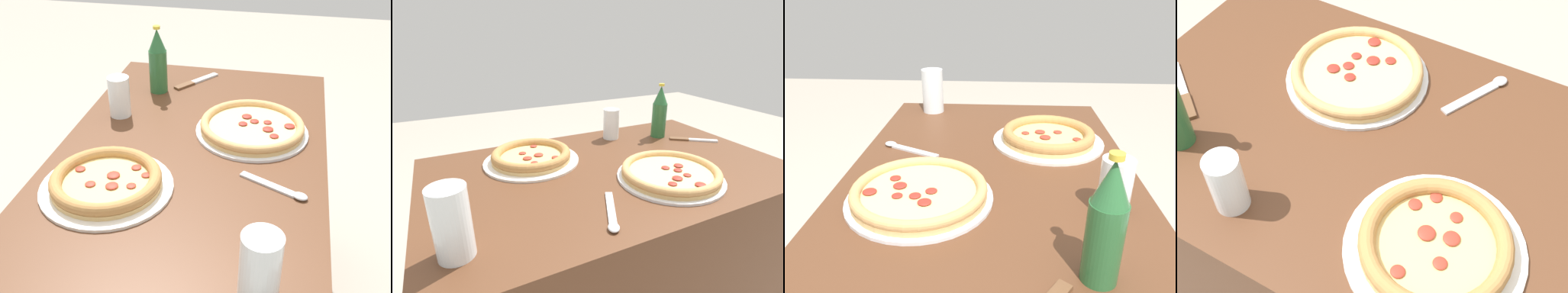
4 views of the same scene
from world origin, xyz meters
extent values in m
cube|color=#56331E|center=(0.00, 0.00, 0.38)|extent=(1.19, 0.74, 0.76)
cylinder|color=silver|center=(-0.13, 0.16, 0.76)|extent=(0.33, 0.33, 0.01)
cylinder|color=tan|center=(-0.13, 0.16, 0.77)|extent=(0.30, 0.30, 0.01)
cylinder|color=#EACC7F|center=(-0.13, 0.16, 0.78)|extent=(0.27, 0.27, 0.00)
torus|color=tan|center=(-0.13, 0.16, 0.78)|extent=(0.31, 0.31, 0.02)
ellipsoid|color=maroon|center=(-0.15, 0.26, 0.78)|extent=(0.03, 0.03, 0.01)
ellipsoid|color=maroon|center=(-0.16, 0.20, 0.78)|extent=(0.02, 0.02, 0.01)
ellipsoid|color=maroon|center=(-0.13, 0.13, 0.78)|extent=(0.03, 0.03, 0.01)
ellipsoid|color=maroon|center=(-0.16, 0.16, 0.78)|extent=(0.03, 0.03, 0.01)
ellipsoid|color=maroon|center=(-0.11, 0.20, 0.78)|extent=(0.03, 0.03, 0.01)
ellipsoid|color=maroon|center=(-0.08, 0.22, 0.78)|extent=(0.03, 0.03, 0.01)
ellipsoid|color=maroon|center=(-0.18, 0.13, 0.78)|extent=(0.03, 0.03, 0.01)
cylinder|color=silver|center=(0.22, -0.17, 0.76)|extent=(0.33, 0.33, 0.01)
cylinder|color=tan|center=(0.22, -0.17, 0.77)|extent=(0.27, 0.27, 0.01)
cylinder|color=#E5C170|center=(0.22, -0.17, 0.78)|extent=(0.24, 0.24, 0.00)
torus|color=#AD7A42|center=(0.22, -0.17, 0.79)|extent=(0.28, 0.28, 0.03)
ellipsoid|color=#A83323|center=(0.18, -0.08, 0.78)|extent=(0.02, 0.02, 0.01)
ellipsoid|color=#A83323|center=(0.20, -0.15, 0.78)|extent=(0.03, 0.03, 0.01)
ellipsoid|color=#A83323|center=(0.23, -0.10, 0.78)|extent=(0.02, 0.02, 0.01)
ellipsoid|color=#A83323|center=(0.15, -0.11, 0.78)|extent=(0.03, 0.03, 0.01)
ellipsoid|color=#A83323|center=(0.24, -0.14, 0.78)|extent=(0.03, 0.03, 0.01)
ellipsoid|color=#A83323|center=(0.24, -0.20, 0.78)|extent=(0.03, 0.03, 0.01)
ellipsoid|color=#A83323|center=(0.19, -0.25, 0.78)|extent=(0.03, 0.03, 0.01)
cylinder|color=white|center=(0.50, 0.23, 0.84)|extent=(0.08, 0.08, 0.16)
cylinder|color=silver|center=(0.50, 0.23, 0.81)|extent=(0.06, 0.06, 0.10)
cylinder|color=white|center=(-0.16, -0.26, 0.82)|extent=(0.07, 0.07, 0.13)
cylinder|color=beige|center=(-0.16, -0.26, 0.80)|extent=(0.05, 0.05, 0.08)
cylinder|color=#286033|center=(-0.36, -0.19, 0.83)|extent=(0.06, 0.06, 0.15)
cone|color=#286033|center=(-0.36, -0.19, 0.94)|extent=(0.06, 0.06, 0.07)
cylinder|color=gold|center=(-0.36, -0.19, 0.98)|extent=(0.02, 0.02, 0.01)
cube|color=brown|center=(-0.41, -0.11, 0.76)|extent=(0.08, 0.07, 0.01)
cube|color=silver|center=(-0.49, -0.05, 0.76)|extent=(0.11, 0.09, 0.01)
cube|color=silver|center=(0.13, 0.22, 0.76)|extent=(0.09, 0.15, 0.01)
ellipsoid|color=silver|center=(0.17, 0.30, 0.76)|extent=(0.04, 0.05, 0.01)
camera|label=1|loc=(1.14, 0.25, 1.48)|focal=45.00mm
camera|label=2|loc=(0.48, 0.81, 1.19)|focal=28.00mm
camera|label=3|loc=(-0.86, -0.03, 1.21)|focal=35.00mm
camera|label=4|loc=(0.36, -0.64, 1.63)|focal=50.00mm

